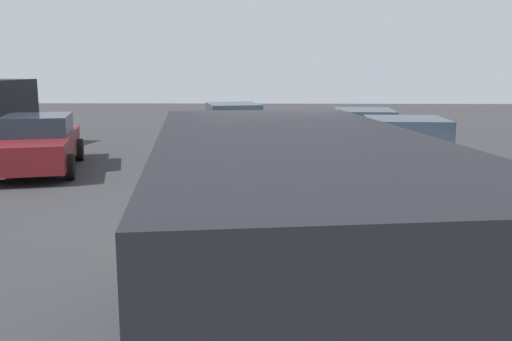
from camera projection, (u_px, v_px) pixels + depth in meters
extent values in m
plane|color=#2D2D30|center=(274.00, 223.00, 9.47)|extent=(60.00, 60.00, 0.00)
cube|color=beige|center=(274.00, 187.00, 9.35)|extent=(4.69, 2.31, 0.68)
cube|color=#1E2833|center=(275.00, 152.00, 9.44)|extent=(2.05, 1.88, 0.42)
cylinder|color=black|center=(330.00, 230.00, 7.92)|extent=(0.69, 0.29, 0.67)
cylinder|color=black|center=(200.00, 225.00, 8.16)|extent=(0.69, 0.29, 0.67)
cylinder|color=black|center=(330.00, 188.00, 10.65)|extent=(0.69, 0.29, 0.67)
cylinder|color=black|center=(233.00, 185.00, 10.89)|extent=(0.69, 0.29, 0.67)
ellipsoid|color=black|center=(222.00, 176.00, 9.61)|extent=(0.16, 0.04, 0.11)
ellipsoid|color=black|center=(201.00, 210.00, 8.12)|extent=(0.14, 0.04, 0.13)
ellipsoid|color=black|center=(222.00, 179.00, 9.69)|extent=(0.18, 0.04, 0.16)
ellipsoid|color=black|center=(200.00, 203.00, 8.06)|extent=(0.11, 0.03, 0.14)
ellipsoid|color=black|center=(329.00, 205.00, 8.63)|extent=(0.10, 0.03, 0.15)
ellipsoid|color=black|center=(329.00, 216.00, 7.60)|extent=(0.15, 0.04, 0.08)
ellipsoid|color=black|center=(208.00, 204.00, 8.60)|extent=(0.16, 0.04, 0.11)
ellipsoid|color=black|center=(215.00, 193.00, 9.12)|extent=(0.13, 0.03, 0.11)
ellipsoid|color=black|center=(216.00, 191.00, 9.19)|extent=(0.19, 0.04, 0.16)
ellipsoid|color=black|center=(199.00, 215.00, 8.01)|extent=(0.13, 0.03, 0.15)
sphere|color=silver|center=(215.00, 182.00, 7.88)|extent=(0.07, 0.07, 0.07)
sphere|color=tan|center=(257.00, 181.00, 7.97)|extent=(0.07, 0.07, 0.07)
sphere|color=gray|center=(303.00, 179.00, 8.08)|extent=(0.06, 0.06, 0.06)
cone|color=#51381E|center=(230.00, 185.00, 7.62)|extent=(0.12, 0.12, 0.09)
cylinder|color=black|center=(286.00, 180.00, 8.01)|extent=(0.09, 0.09, 0.08)
sphere|color=tan|center=(261.00, 179.00, 8.02)|extent=(0.10, 0.10, 0.10)
sphere|color=orange|center=(228.00, 191.00, 7.35)|extent=(0.07, 0.07, 0.07)
sphere|color=silver|center=(282.00, 181.00, 7.98)|extent=(0.07, 0.07, 0.07)
sphere|color=orange|center=(237.00, 178.00, 8.20)|extent=(0.05, 0.05, 0.05)
cone|color=orange|center=(246.00, 183.00, 7.69)|extent=(0.07, 0.07, 0.13)
cylinder|color=#A87A38|center=(269.00, 192.00, 7.22)|extent=(0.10, 0.10, 0.09)
cone|color=#51381E|center=(311.00, 142.00, 8.87)|extent=(0.12, 0.12, 0.07)
cone|color=#A87A38|center=(254.00, 141.00, 9.01)|extent=(0.10, 0.10, 0.07)
cylinder|color=black|center=(272.00, 137.00, 9.52)|extent=(0.11, 0.11, 0.07)
cone|color=black|center=(268.00, 138.00, 9.31)|extent=(0.08, 0.08, 0.07)
cone|color=orange|center=(296.00, 142.00, 8.78)|extent=(0.06, 0.06, 0.07)
cylinder|color=orange|center=(282.00, 136.00, 9.53)|extent=(0.12, 0.12, 0.09)
cone|color=tan|center=(237.00, 143.00, 8.76)|extent=(0.11, 0.11, 0.06)
cone|color=tan|center=(248.00, 134.00, 9.94)|extent=(0.12, 0.12, 0.06)
cylinder|color=#51381E|center=(301.00, 143.00, 8.74)|extent=(0.07, 0.07, 0.06)
cone|color=gray|center=(291.00, 133.00, 9.95)|extent=(0.08, 0.08, 0.10)
cone|color=beige|center=(304.00, 135.00, 8.80)|extent=(0.24, 0.24, 0.29)
cone|color=beige|center=(241.00, 134.00, 8.93)|extent=(0.24, 0.24, 0.29)
cylinder|color=black|center=(24.00, 137.00, 17.86)|extent=(0.75, 0.35, 0.72)
cube|color=black|center=(292.00, 245.00, 4.52)|extent=(5.20, 2.75, 1.78)
cube|color=#1E2833|center=(355.00, 286.00, 2.76)|extent=(0.37, 1.83, 0.64)
cylinder|color=black|center=(361.00, 271.00, 6.24)|extent=(0.75, 0.34, 0.72)
cylinder|color=black|center=(168.00, 280.00, 6.00)|extent=(0.75, 0.34, 0.72)
cube|color=silver|center=(403.00, 157.00, 12.48)|extent=(4.06, 2.01, 0.70)
cube|color=#1E2833|center=(406.00, 131.00, 12.21)|extent=(1.78, 1.76, 0.54)
cylinder|color=black|center=(355.00, 161.00, 13.81)|extent=(0.61, 0.25, 0.60)
cylinder|color=black|center=(432.00, 162.00, 13.68)|extent=(0.61, 0.25, 0.60)
cylinder|color=black|center=(367.00, 181.00, 11.40)|extent=(0.61, 0.25, 0.60)
cylinder|color=black|center=(461.00, 182.00, 11.26)|extent=(0.61, 0.25, 0.60)
cube|color=silver|center=(235.00, 129.00, 17.84)|extent=(4.70, 2.65, 0.68)
cube|color=#1E2833|center=(233.00, 110.00, 18.07)|extent=(2.21, 1.95, 0.45)
cylinder|color=black|center=(272.00, 143.00, 16.74)|extent=(0.69, 0.36, 0.66)
cylinder|color=black|center=(214.00, 145.00, 16.40)|extent=(0.69, 0.36, 0.66)
cylinder|color=black|center=(254.00, 133.00, 19.39)|extent=(0.69, 0.36, 0.66)
cylinder|color=black|center=(203.00, 134.00, 19.04)|extent=(0.69, 0.36, 0.66)
cube|color=#5B1419|center=(38.00, 148.00, 14.07)|extent=(4.77, 2.75, 0.64)
cube|color=#1E2833|center=(37.00, 125.00, 14.14)|extent=(2.31, 2.00, 0.48)
cylinder|color=black|center=(70.00, 167.00, 12.98)|extent=(0.64, 0.36, 0.61)
cylinder|color=black|center=(79.00, 150.00, 15.65)|extent=(0.64, 0.36, 0.61)
cylinder|color=black|center=(12.00, 152.00, 15.26)|extent=(0.64, 0.36, 0.61)
cube|color=silver|center=(362.00, 138.00, 15.99)|extent=(4.24, 1.99, 0.60)
cube|color=#1E2833|center=(364.00, 119.00, 15.49)|extent=(1.96, 1.69, 0.54)
cylinder|color=black|center=(329.00, 141.00, 17.37)|extent=(0.66, 0.27, 0.64)
cylinder|color=black|center=(387.00, 141.00, 17.21)|extent=(0.66, 0.27, 0.64)
cylinder|color=black|center=(333.00, 153.00, 14.87)|extent=(0.66, 0.27, 0.64)
cylinder|color=black|center=(400.00, 154.00, 14.71)|extent=(0.66, 0.27, 0.64)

